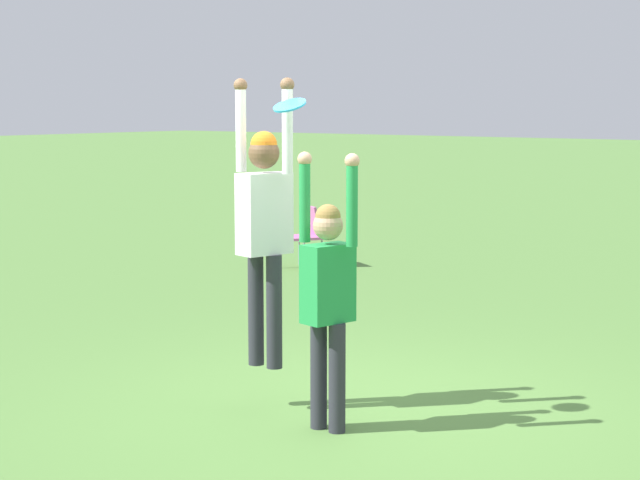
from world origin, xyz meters
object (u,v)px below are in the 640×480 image
person_defending (328,287)px  frisbee (290,105)px  person_jumping (264,215)px  camping_chair_0 (306,231)px

person_defending → frisbee: size_ratio=8.25×
person_jumping → person_defending: bearing=-90.0°
frisbee → camping_chair_0: (-4.49, 5.97, -1.78)m
person_jumping → camping_chair_0: (-4.10, 5.79, -0.96)m
camping_chair_0 → person_jumping: bearing=155.8°
person_jumping → frisbee: size_ratio=9.07×
person_jumping → camping_chair_0: person_jumping is taller
person_jumping → camping_chair_0: 7.16m
person_defending → person_jumping: bearing=-90.0°
frisbee → camping_chair_0: size_ratio=0.28×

